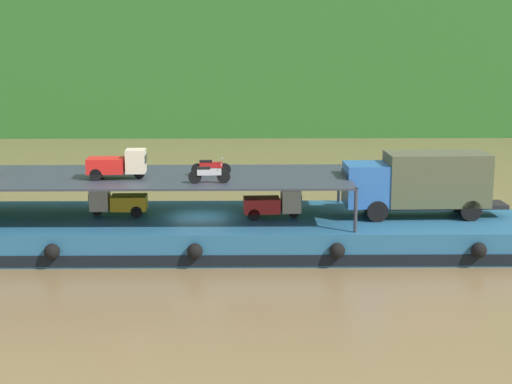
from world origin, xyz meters
TOP-DOWN VIEW (x-y plane):
  - ground_plane at (0.00, 0.00)m, footprint 400.00×400.00m
  - cargo_barge at (-0.00, -0.03)m, footprint 31.14×7.97m
  - covered_lorry at (10.59, -0.12)m, footprint 7.90×2.47m
  - cargo_rack at (-3.80, 0.00)m, footprint 21.94×6.62m
  - mini_truck_lower_aft at (-4.01, 0.31)m, footprint 2.77×1.24m
  - mini_truck_lower_mid at (3.55, -0.29)m, footprint 2.79×1.29m
  - mini_truck_upper_mid at (-3.75, -0.71)m, footprint 2.77×1.25m
  - motorcycle_upper_port at (0.55, -1.99)m, footprint 1.90×0.55m
  - motorcycle_upper_centre at (0.55, -0.00)m, footprint 1.90×0.55m

SIDE VIEW (x-z plane):
  - ground_plane at x=0.00m, z-range 0.00..0.00m
  - cargo_barge at x=0.00m, z-range 0.00..1.50m
  - mini_truck_lower_aft at x=-4.01m, z-range 1.50..2.88m
  - mini_truck_lower_mid at x=3.55m, z-range 1.50..2.88m
  - covered_lorry at x=10.59m, z-range 1.64..4.74m
  - cargo_rack at x=-3.80m, z-range 2.44..4.44m
  - motorcycle_upper_port at x=0.55m, z-range 3.50..4.37m
  - motorcycle_upper_centre at x=0.55m, z-range 3.50..4.37m
  - mini_truck_upper_mid at x=-3.75m, z-range 3.50..4.88m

